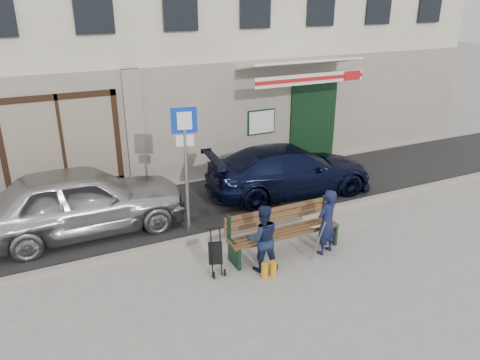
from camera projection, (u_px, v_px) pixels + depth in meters
ground at (273, 264)px, 9.18m from camera, size 80.00×80.00×0.00m
asphalt_lane at (213, 204)px, 11.77m from camera, size 60.00×3.20×0.01m
curb at (240, 229)px, 10.41m from camera, size 60.00×0.18×0.12m
car_silver at (82, 200)px, 10.17m from camera, size 4.46×1.82×1.52m
car_navy at (290, 170)px, 12.23m from camera, size 4.59×2.27×1.28m
parking_sign at (185, 152)px, 9.58m from camera, size 0.52×0.14×2.85m
bench at (282, 232)px, 9.45m from camera, size 2.40×1.17×0.98m
man at (327, 222)px, 9.35m from camera, size 0.58×0.47×1.39m
woman at (262, 238)px, 8.79m from camera, size 0.76×0.66×1.34m
stroller at (216, 254)px, 8.78m from camera, size 0.31×0.41×0.89m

